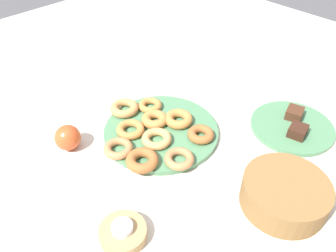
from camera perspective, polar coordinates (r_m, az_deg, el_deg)
The scene contains 19 objects.
ground_plane at distance 1.05m, azimuth -1.15°, elevation -1.18°, with size 2.40×2.40×0.00m, color beige.
donut_plate at distance 1.04m, azimuth -1.15°, elevation -0.84°, with size 0.35×0.35×0.02m, color #4C7F56.
donut_0 at distance 1.00m, azimuth 5.54°, elevation -1.42°, with size 0.08×0.08×0.03m, color #995B2D.
donut_1 at distance 1.05m, azimuth 1.79°, elevation 1.19°, with size 0.09×0.09×0.03m, color #BC7A3D.
donut_2 at distance 0.99m, azimuth -1.94°, elevation -2.18°, with size 0.09×0.09×0.02m, color tan.
donut_3 at distance 1.11m, azimuth -7.36°, elevation 3.03°, with size 0.09×0.09×0.03m, color #C6844C.
donut_4 at distance 0.92m, azimuth -4.38°, elevation -5.79°, with size 0.09×0.09×0.03m, color #995B2D.
donut_5 at distance 1.02m, azimuth -6.36°, elevation -0.59°, with size 0.08×0.08×0.02m, color #BC7A3D.
donut_6 at distance 0.97m, azimuth -8.39°, elevation -3.76°, with size 0.08×0.08×0.02m, color #B27547.
donut_7 at distance 1.11m, azimuth -3.03°, elevation 3.48°, with size 0.08×0.08×0.02m, color #BC7A3D.
donut_8 at distance 0.93m, azimuth 1.91°, elevation -5.54°, with size 0.08×0.08×0.02m, color #B27547.
donut_9 at distance 1.05m, azimuth -2.27°, elevation 1.12°, with size 0.08×0.08×0.03m, color #BC7A3D.
cake_plate at distance 1.13m, azimuth 20.20°, elevation -0.12°, with size 0.26×0.26×0.01m, color #4C7F56.
brownie_near at distance 1.15m, azimuth 20.57°, elevation 2.04°, with size 0.06×0.05×0.03m, color #472819.
brownie_far at distance 1.08m, azimuth 21.07°, elevation -0.78°, with size 0.06×0.05×0.03m, color #381E14.
candle_holder at distance 0.81m, azimuth -7.60°, elevation -17.49°, with size 0.11×0.11×0.03m, color tan.
tealight at distance 0.79m, azimuth -7.74°, elevation -16.64°, with size 0.05×0.05×0.01m, color silver.
basket at distance 0.89m, azimuth 19.09°, elevation -10.73°, with size 0.21×0.21×0.07m, color brown.
apple at distance 1.02m, azimuth -16.56°, elevation -1.88°, with size 0.08×0.08×0.08m, color #CC4C23.
Camera 1 is at (0.53, 0.57, 0.69)m, focal length 36.11 mm.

